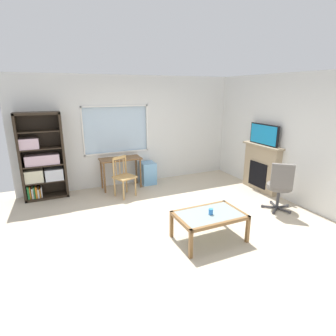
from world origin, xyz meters
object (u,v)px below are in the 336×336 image
object	(u,v)px
bookshelf	(41,161)
desk_under_window	(121,163)
wooden_chair	(124,176)
plastic_drawer_unit	(148,173)
tv	(264,135)
office_chair	(280,184)
sippy_cup	(211,212)
coffee_table	(209,217)
fireplace	(261,167)

from	to	relation	value
bookshelf	desk_under_window	bearing A→B (deg)	-3.73
wooden_chair	plastic_drawer_unit	bearing A→B (deg)	36.00
desk_under_window	tv	world-z (taller)	tv
desk_under_window	office_chair	distance (m)	3.57
bookshelf	plastic_drawer_unit	bearing A→B (deg)	-1.45
bookshelf	tv	distance (m)	4.98
office_chair	desk_under_window	bearing A→B (deg)	134.18
sippy_cup	plastic_drawer_unit	bearing A→B (deg)	89.10
wooden_chair	coffee_table	distance (m)	2.49
plastic_drawer_unit	office_chair	size ratio (longest dim) A/B	0.55
fireplace	tv	distance (m)	0.79
tv	sippy_cup	bearing A→B (deg)	-148.20
wooden_chair	coffee_table	bearing A→B (deg)	-73.04
desk_under_window	sippy_cup	world-z (taller)	desk_under_window
desk_under_window	coffee_table	size ratio (longest dim) A/B	0.92
sippy_cup	coffee_table	bearing A→B (deg)	103.49
bookshelf	sippy_cup	xyz separation A→B (m)	(2.37, -3.04, -0.35)
fireplace	tv	world-z (taller)	tv
desk_under_window	office_chair	xyz separation A→B (m)	(2.48, -2.56, -0.07)
bookshelf	plastic_drawer_unit	distance (m)	2.48
fireplace	coffee_table	xyz separation A→B (m)	(-2.34, -1.41, -0.16)
office_chair	plastic_drawer_unit	bearing A→B (deg)	124.34
plastic_drawer_unit	sippy_cup	size ratio (longest dim) A/B	6.16
tv	plastic_drawer_unit	bearing A→B (deg)	145.88
bookshelf	coffee_table	size ratio (longest dim) A/B	1.77
plastic_drawer_unit	sippy_cup	xyz separation A→B (m)	(-0.05, -2.98, 0.22)
plastic_drawer_unit	coffee_table	bearing A→B (deg)	-91.02
bookshelf	tv	size ratio (longest dim) A/B	2.24
fireplace	sippy_cup	size ratio (longest dim) A/B	12.28
coffee_table	sippy_cup	xyz separation A→B (m)	(0.01, -0.03, 0.11)
fireplace	tv	bearing A→B (deg)	-180.00
plastic_drawer_unit	fireplace	xyz separation A→B (m)	(2.29, -1.54, 0.28)
tv	coffee_table	xyz separation A→B (m)	(-2.32, -1.41, -0.95)
office_chair	sippy_cup	world-z (taller)	office_chair
wooden_chair	plastic_drawer_unit	distance (m)	0.98
coffee_table	fireplace	bearing A→B (deg)	31.08
desk_under_window	sippy_cup	xyz separation A→B (m)	(0.66, -2.93, -0.13)
bookshelf	wooden_chair	size ratio (longest dim) A/B	2.09
fireplace	wooden_chair	bearing A→B (deg)	162.42
coffee_table	bookshelf	bearing A→B (deg)	128.07
bookshelf	coffee_table	bearing A→B (deg)	-51.93
desk_under_window	plastic_drawer_unit	size ratio (longest dim) A/B	1.76
office_chair	coffee_table	distance (m)	1.87
fireplace	office_chair	distance (m)	1.18
wooden_chair	tv	distance (m)	3.32
sippy_cup	office_chair	bearing A→B (deg)	11.45
fireplace	plastic_drawer_unit	bearing A→B (deg)	146.09
bookshelf	sippy_cup	distance (m)	3.87
office_chair	sippy_cup	size ratio (longest dim) A/B	11.11
bookshelf	office_chair	distance (m)	4.98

